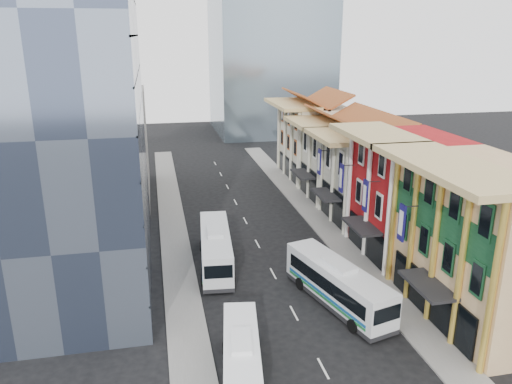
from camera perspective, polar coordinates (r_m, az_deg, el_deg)
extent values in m
plane|color=black|center=(34.52, 8.26, -20.31)|extent=(200.00, 200.00, 0.00)
cube|color=slate|center=(55.08, 8.88, -5.07)|extent=(3.00, 90.00, 0.15)
cube|color=slate|center=(51.88, -9.12, -6.56)|extent=(3.00, 90.00, 0.15)
cube|color=tan|center=(41.61, 24.74, -5.40)|extent=(8.00, 14.00, 12.00)
cube|color=#A11214|center=(51.04, 16.95, -0.41)|extent=(8.00, 10.00, 12.00)
cube|color=beige|center=(59.43, 12.58, 1.44)|extent=(8.00, 9.00, 10.00)
cube|color=beige|center=(67.43, 9.49, 3.54)|extent=(8.00, 9.00, 10.00)
cube|color=beige|center=(76.94, 6.71, 5.78)|extent=(8.00, 12.00, 11.00)
cube|color=#424E68|center=(45.35, -20.74, 8.74)|extent=(12.00, 26.00, 30.00)
cube|color=gray|center=(69.12, -16.54, 5.09)|extent=(10.00, 18.00, 14.00)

